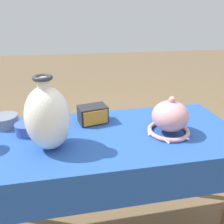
# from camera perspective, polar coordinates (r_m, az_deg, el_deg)

# --- Properties ---
(display_table) EXTENTS (1.32, 0.57, 0.71)m
(display_table) POSITION_cam_1_polar(r_m,az_deg,el_deg) (1.11, -0.97, -9.50)
(display_table) COLOR brown
(display_table) RESTS_ON ground_plane
(vase_tall_bulbous) EXTENTS (0.19, 0.19, 0.32)m
(vase_tall_bulbous) POSITION_cam_1_polar(r_m,az_deg,el_deg) (0.95, -16.42, -1.45)
(vase_tall_bulbous) COLOR white
(vase_tall_bulbous) RESTS_ON display_table
(vase_dome_bell) EXTENTS (0.22, 0.21, 0.19)m
(vase_dome_bell) POSITION_cam_1_polar(r_m,az_deg,el_deg) (1.09, 14.87, -1.63)
(vase_dome_bell) COLOR #D19399
(vase_dome_bell) RESTS_ON display_table
(mosaic_tile_box) EXTENTS (0.17, 0.13, 0.09)m
(mosaic_tile_box) POSITION_cam_1_polar(r_m,az_deg,el_deg) (1.18, -5.04, -0.60)
(mosaic_tile_box) COLOR #232328
(mosaic_tile_box) RESTS_ON display_table
(pot_squat_slate) EXTENTS (0.13, 0.13, 0.06)m
(pot_squat_slate) POSITION_cam_1_polar(r_m,az_deg,el_deg) (1.27, -26.10, -2.14)
(pot_squat_slate) COLOR slate
(pot_squat_slate) RESTS_ON display_table
(pot_squat_cobalt) EXTENTS (0.11, 0.11, 0.06)m
(pot_squat_cobalt) POSITION_cam_1_polar(r_m,az_deg,el_deg) (1.15, -21.32, -4.06)
(pot_squat_cobalt) COLOR #3851A8
(pot_squat_cobalt) RESTS_ON display_table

